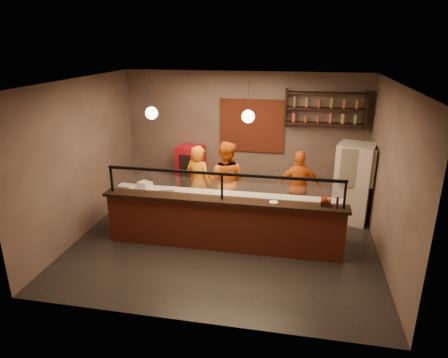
% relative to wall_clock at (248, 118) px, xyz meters
% --- Properties ---
extents(floor, '(6.00, 6.00, 0.00)m').
position_rel_wall_clock_xyz_m(floor, '(-0.10, -2.46, -2.10)').
color(floor, black).
rests_on(floor, ground).
extents(ceiling, '(6.00, 6.00, 0.00)m').
position_rel_wall_clock_xyz_m(ceiling, '(-0.10, -2.46, 1.10)').
color(ceiling, '#3C332F').
rests_on(ceiling, wall_back).
extents(wall_back, '(6.00, 0.00, 6.00)m').
position_rel_wall_clock_xyz_m(wall_back, '(-0.10, 0.04, -0.50)').
color(wall_back, '#7B675A').
rests_on(wall_back, floor).
extents(wall_left, '(0.00, 5.00, 5.00)m').
position_rel_wall_clock_xyz_m(wall_left, '(-3.10, -2.46, -0.50)').
color(wall_left, '#7B675A').
rests_on(wall_left, floor).
extents(wall_right, '(0.00, 5.00, 5.00)m').
position_rel_wall_clock_xyz_m(wall_right, '(2.90, -2.46, -0.50)').
color(wall_right, '#7B675A').
rests_on(wall_right, floor).
extents(wall_front, '(6.00, 0.00, 6.00)m').
position_rel_wall_clock_xyz_m(wall_front, '(-0.10, -4.96, -0.50)').
color(wall_front, '#7B675A').
rests_on(wall_front, floor).
extents(brick_patch, '(1.60, 0.04, 1.30)m').
position_rel_wall_clock_xyz_m(brick_patch, '(0.10, 0.01, -0.20)').
color(brick_patch, maroon).
rests_on(brick_patch, wall_back).
extents(service_counter, '(4.60, 0.25, 1.00)m').
position_rel_wall_clock_xyz_m(service_counter, '(-0.10, -2.76, -1.60)').
color(service_counter, maroon).
rests_on(service_counter, floor).
extents(counter_ledge, '(4.70, 0.37, 0.06)m').
position_rel_wall_clock_xyz_m(counter_ledge, '(-0.10, -2.76, -1.07)').
color(counter_ledge, black).
rests_on(counter_ledge, service_counter).
extents(worktop_cabinet, '(4.60, 0.75, 0.85)m').
position_rel_wall_clock_xyz_m(worktop_cabinet, '(-0.10, -2.26, -1.68)').
color(worktop_cabinet, gray).
rests_on(worktop_cabinet, floor).
extents(worktop, '(4.60, 0.75, 0.05)m').
position_rel_wall_clock_xyz_m(worktop, '(-0.10, -2.26, -1.23)').
color(worktop, silver).
rests_on(worktop, worktop_cabinet).
extents(sneeze_guard, '(4.50, 0.05, 0.52)m').
position_rel_wall_clock_xyz_m(sneeze_guard, '(-0.10, -2.76, -0.73)').
color(sneeze_guard, white).
rests_on(sneeze_guard, counter_ledge).
extents(wall_shelving, '(1.84, 0.28, 0.85)m').
position_rel_wall_clock_xyz_m(wall_shelving, '(1.80, -0.14, 0.30)').
color(wall_shelving, black).
rests_on(wall_shelving, wall_back).
extents(wall_clock, '(0.30, 0.04, 0.30)m').
position_rel_wall_clock_xyz_m(wall_clock, '(0.00, 0.00, 0.00)').
color(wall_clock, black).
rests_on(wall_clock, wall_back).
extents(pendant_left, '(0.24, 0.24, 0.77)m').
position_rel_wall_clock_xyz_m(pendant_left, '(-1.60, -2.26, 0.45)').
color(pendant_left, black).
rests_on(pendant_left, ceiling).
extents(pendant_right, '(0.24, 0.24, 0.77)m').
position_rel_wall_clock_xyz_m(pendant_right, '(0.30, -2.26, 0.45)').
color(pendant_right, black).
rests_on(pendant_right, ceiling).
extents(cook_left, '(0.74, 0.61, 1.75)m').
position_rel_wall_clock_xyz_m(cook_left, '(-0.88, -1.53, -1.23)').
color(cook_left, orange).
rests_on(cook_left, floor).
extents(cook_mid, '(0.95, 0.78, 1.83)m').
position_rel_wall_clock_xyz_m(cook_mid, '(-0.29, -1.37, -1.19)').
color(cook_mid, '#D56014').
rests_on(cook_mid, floor).
extents(cook_right, '(0.99, 0.48, 1.64)m').
position_rel_wall_clock_xyz_m(cook_right, '(1.32, -1.20, -1.28)').
color(cook_right, orange).
rests_on(cook_right, floor).
extents(fridge, '(0.91, 0.88, 1.79)m').
position_rel_wall_clock_xyz_m(fridge, '(2.50, -0.90, -1.21)').
color(fridge, beige).
rests_on(fridge, floor).
extents(red_cooler, '(0.68, 0.64, 1.40)m').
position_rel_wall_clock_xyz_m(red_cooler, '(-1.40, -0.31, -1.40)').
color(red_cooler, red).
rests_on(red_cooler, floor).
extents(pizza_dough, '(0.58, 0.58, 0.01)m').
position_rel_wall_clock_xyz_m(pizza_dough, '(-0.22, -2.13, -1.19)').
color(pizza_dough, beige).
rests_on(pizza_dough, worktop).
extents(prep_tub_a, '(0.31, 0.26, 0.14)m').
position_rel_wall_clock_xyz_m(prep_tub_a, '(-1.31, -2.35, -1.13)').
color(prep_tub_a, silver).
rests_on(prep_tub_a, worktop).
extents(prep_tub_b, '(0.34, 0.31, 0.14)m').
position_rel_wall_clock_xyz_m(prep_tub_b, '(-1.92, -2.08, -1.13)').
color(prep_tub_b, silver).
rests_on(prep_tub_b, worktop).
extents(prep_tub_c, '(0.29, 0.24, 0.14)m').
position_rel_wall_clock_xyz_m(prep_tub_c, '(-2.25, -2.33, -1.13)').
color(prep_tub_c, silver).
rests_on(prep_tub_c, worktop).
extents(rolling_pin, '(0.33, 0.18, 0.06)m').
position_rel_wall_clock_xyz_m(rolling_pin, '(-1.24, -2.27, -1.17)').
color(rolling_pin, yellow).
rests_on(rolling_pin, worktop).
extents(condiment_caddy, '(0.18, 0.14, 0.10)m').
position_rel_wall_clock_xyz_m(condiment_caddy, '(1.81, -2.71, -0.99)').
color(condiment_caddy, black).
rests_on(condiment_caddy, counter_ledge).
extents(pepper_mill, '(0.05, 0.05, 0.21)m').
position_rel_wall_clock_xyz_m(pepper_mill, '(2.00, -2.80, -0.93)').
color(pepper_mill, black).
rests_on(pepper_mill, counter_ledge).
extents(small_plate, '(0.19, 0.19, 0.01)m').
position_rel_wall_clock_xyz_m(small_plate, '(0.87, -2.74, -1.03)').
color(small_plate, white).
rests_on(small_plate, counter_ledge).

